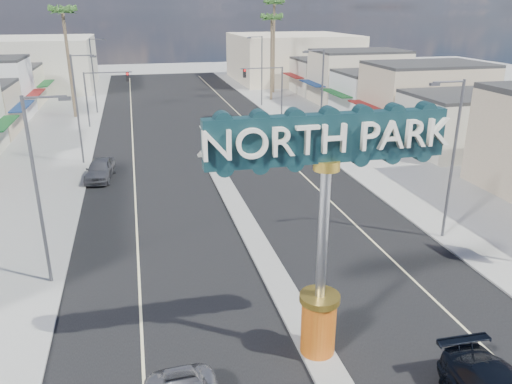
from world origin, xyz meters
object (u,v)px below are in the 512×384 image
streetlight_r_far (261,67)px  palm_right_far (274,8)px  car_parked_right (299,138)px  streetlight_r_near (451,153)px  streetlight_r_mid (320,94)px  traffic_signal_left (103,88)px  streetlight_l_near (40,183)px  gateway_sign (324,211)px  streetlight_l_mid (79,104)px  streetlight_l_far (94,72)px  traffic_signal_right (267,82)px  car_parked_left (100,169)px  palm_right_mid (272,22)px  palm_left_far (63,16)px

streetlight_r_far → palm_right_far: size_ratio=0.64×
palm_right_far → car_parked_right: size_ratio=3.23×
streetlight_r_near → streetlight_r_far: same height
streetlight_r_mid → streetlight_r_far: size_ratio=1.00×
traffic_signal_left → streetlight_l_near: size_ratio=0.67×
gateway_sign → traffic_signal_left: gateway_sign is taller
streetlight_l_near → streetlight_r_mid: size_ratio=1.00×
gateway_sign → traffic_signal_left: size_ratio=1.53×
gateway_sign → streetlight_l_mid: 29.91m
streetlight_r_near → car_parked_right: bearing=93.8°
streetlight_l_near → streetlight_l_far: bearing=90.0°
car_parked_right → streetlight_r_far: bearing=81.8°
traffic_signal_right → car_parked_left: 26.12m
traffic_signal_left → gateway_sign: bearing=-77.7°
car_parked_left → palm_right_far: bearing=64.4°
traffic_signal_right → streetlight_r_far: 8.14m
traffic_signal_left → streetlight_l_far: (-1.25, 8.01, 0.79)m
traffic_signal_left → streetlight_l_far: streetlight_l_far is taller
streetlight_r_mid → palm_right_far: 33.14m
gateway_sign → streetlight_l_mid: bearing=110.4°
traffic_signal_left → streetlight_r_mid: 24.11m
gateway_sign → traffic_signal_right: bearing=77.7°
traffic_signal_right → palm_right_mid: (3.82, 12.01, 6.33)m
streetlight_l_near → streetlight_r_mid: same height
streetlight_r_mid → car_parked_right: bearing=136.2°
streetlight_l_far → car_parked_left: streetlight_l_far is taller
traffic_signal_left → traffic_signal_right: 18.37m
traffic_signal_right → streetlight_l_mid: 24.11m
gateway_sign → car_parked_right: (9.00, 29.40, -5.21)m
streetlight_r_far → streetlight_l_far: bearing=180.0°
streetlight_l_far → streetlight_r_far: bearing=0.0°
gateway_sign → streetlight_l_near: bearing=142.4°
gateway_sign → streetlight_r_near: gateway_sign is taller
streetlight_r_mid → car_parked_left: bearing=-167.2°
palm_left_far → palm_right_mid: (26.00, 6.00, -0.90)m
gateway_sign → streetlight_r_near: bearing=37.6°
streetlight_l_near → palm_right_mid: (23.43, 46.00, 5.54)m
streetlight_l_near → car_parked_right: size_ratio=2.06×
streetlight_l_mid → streetlight_r_far: 30.32m
streetlight_r_mid → streetlight_l_far: bearing=133.5°
streetlight_r_mid → streetlight_l_near: bearing=-136.2°
streetlight_r_mid → car_parked_left: (-19.43, -4.43, -4.28)m
streetlight_l_near → palm_left_far: size_ratio=0.69×
streetlight_r_mid → traffic_signal_right: bearing=95.1°
palm_right_far → car_parked_left: 45.14m
traffic_signal_left → streetlight_l_mid: (-1.25, -13.99, 0.79)m
streetlight_l_far → gateway_sign: bearing=-78.2°
traffic_signal_right → car_parked_right: bearing=-90.8°
gateway_sign → traffic_signal_right: size_ratio=1.53×
palm_right_mid → palm_right_far: bearing=71.6°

